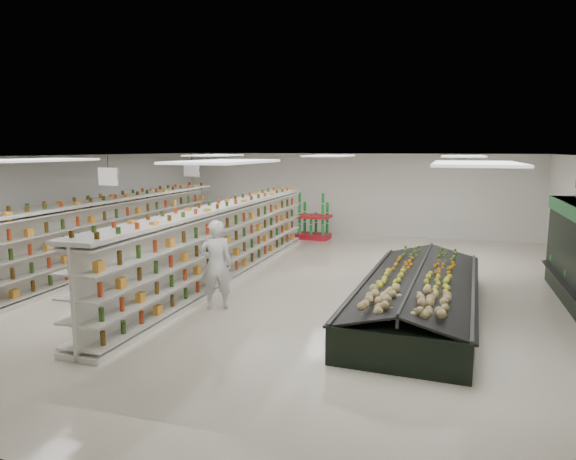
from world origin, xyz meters
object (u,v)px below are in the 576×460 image
(soda_endcap, at_px, (314,218))
(shopper_main, at_px, (216,265))
(gondola_left, at_px, (110,236))
(gondola_center, at_px, (223,245))
(shopper_background, at_px, (234,226))
(produce_island, at_px, (418,293))

(soda_endcap, distance_m, shopper_main, 8.97)
(gondola_left, distance_m, gondola_center, 3.63)
(gondola_center, height_order, soda_endcap, gondola_center)
(shopper_main, bearing_deg, shopper_background, -97.30)
(produce_island, relative_size, shopper_main, 3.38)
(produce_island, bearing_deg, shopper_main, -166.89)
(gondola_center, height_order, shopper_main, gondola_center)
(gondola_center, xyz_separation_m, shopper_main, (0.91, -2.38, 0.06))
(gondola_left, distance_m, shopper_background, 4.44)
(gondola_left, relative_size, gondola_center, 1.02)
(soda_endcap, bearing_deg, produce_island, -61.64)
(gondola_center, height_order, shopper_background, gondola_center)
(gondola_left, bearing_deg, shopper_main, -30.49)
(produce_island, relative_size, shopper_background, 4.23)
(produce_island, xyz_separation_m, soda_endcap, (-4.32, 8.00, 0.35))
(gondola_center, distance_m, shopper_background, 4.35)
(soda_endcap, bearing_deg, gondola_left, -124.28)
(soda_endcap, distance_m, shopper_background, 3.32)
(gondola_left, relative_size, produce_island, 1.79)
(shopper_main, xyz_separation_m, shopper_background, (-2.38, 6.47, -0.19))
(gondola_center, relative_size, shopper_main, 5.90)
(gondola_left, relative_size, shopper_background, 7.56)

